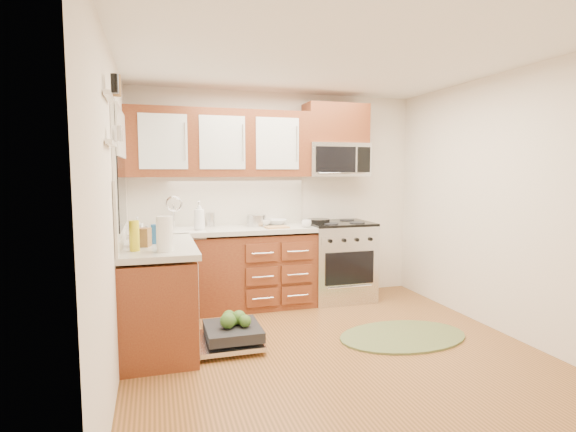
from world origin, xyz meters
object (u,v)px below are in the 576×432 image
object	(u,v)px
sink	(175,242)
dishwasher	(228,336)
cutting_board	(277,227)
stock_pot	(256,220)
rug	(403,336)
bowl_b	(260,223)
upper_cabinets	(220,143)
range	(339,261)
bowl_a	(276,222)
skillet	(319,221)
cup	(306,223)
microwave	(336,160)
paper_towel_roll	(165,234)

from	to	relation	value
sink	dishwasher	size ratio (longest dim) A/B	0.89
dishwasher	cutting_board	xyz separation A→B (m)	(0.72, 0.99, 0.83)
cutting_board	dishwasher	bearing A→B (deg)	-126.03
sink	stock_pot	distance (m)	0.94
rug	bowl_b	distance (m)	2.03
dishwasher	bowl_b	bearing A→B (deg)	64.55
upper_cabinets	sink	xyz separation A→B (m)	(-0.52, -0.16, -1.07)
bowl_b	range	bearing A→B (deg)	-6.04
dishwasher	bowl_a	distance (m)	1.75
upper_cabinets	skillet	world-z (taller)	upper_cabinets
stock_pot	cup	bearing A→B (deg)	-25.86
dishwasher	skillet	distance (m)	1.88
sink	skillet	world-z (taller)	skillet
cutting_board	cup	size ratio (longest dim) A/B	2.35
upper_cabinets	cutting_board	bearing A→B (deg)	-26.22
upper_cabinets	skillet	size ratio (longest dim) A/B	7.78
microwave	skillet	distance (m)	0.79
sink	stock_pot	bearing A→B (deg)	5.36
dishwasher	cutting_board	size ratio (longest dim) A/B	2.71
range	stock_pot	bearing A→B (deg)	175.67
range	paper_towel_roll	world-z (taller)	paper_towel_roll
microwave	bowl_b	bearing A→B (deg)	-178.85
range	sink	xyz separation A→B (m)	(-1.93, -0.01, 0.33)
stock_pot	bowl_a	bearing A→B (deg)	19.67
upper_cabinets	bowl_a	xyz separation A→B (m)	(0.66, 0.03, -0.92)
sink	cup	world-z (taller)	cup
cutting_board	paper_towel_roll	bearing A→B (deg)	-136.94
skillet	cup	size ratio (longest dim) A/B	2.39
range	rug	size ratio (longest dim) A/B	0.76
upper_cabinets	skillet	xyz separation A→B (m)	(1.12, -0.19, -0.90)
range	paper_towel_roll	xyz separation A→B (m)	(-2.07, -1.31, 0.59)
cup	range	bearing A→B (deg)	20.56
upper_cabinets	paper_towel_roll	xyz separation A→B (m)	(-0.66, -1.45, -0.81)
upper_cabinets	sink	size ratio (longest dim) A/B	3.31
stock_pot	paper_towel_roll	distance (m)	1.74
paper_towel_roll	bowl_a	xyz separation A→B (m)	(1.32, 1.48, -0.11)
microwave	bowl_b	size ratio (longest dim) A/B	3.02
bowl_b	rug	bearing A→B (deg)	-54.82
upper_cabinets	microwave	size ratio (longest dim) A/B	2.70
bowl_a	bowl_b	distance (m)	0.22
microwave	stock_pot	world-z (taller)	microwave
upper_cabinets	range	world-z (taller)	upper_cabinets
sink	microwave	bearing A→B (deg)	3.85
dishwasher	cutting_board	distance (m)	1.48
range	cutting_board	size ratio (longest dim) A/B	3.67
cutting_board	range	bearing A→B (deg)	9.83
bowl_b	upper_cabinets	bearing A→B (deg)	174.42
sink	cutting_board	distance (m)	1.12
upper_cabinets	microwave	xyz separation A→B (m)	(1.41, -0.02, -0.18)
range	cutting_board	xyz separation A→B (m)	(-0.82, -0.14, 0.46)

